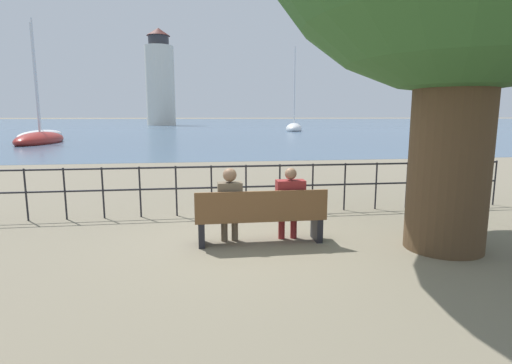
{
  "coord_description": "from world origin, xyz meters",
  "views": [
    {
      "loc": [
        -0.96,
        -6.28,
        2.06
      ],
      "look_at": [
        0.0,
        0.5,
        0.93
      ],
      "focal_mm": 28.0,
      "sensor_mm": 36.0,
      "label": 1
    }
  ],
  "objects_px": {
    "park_bench": "(261,217)",
    "seated_person_right": "(290,201)",
    "harbor_lighthouse": "(160,81)",
    "sailboat_1": "(41,134)",
    "sailboat_2": "(294,128)",
    "seated_person_left": "(230,202)",
    "sailboat_0": "(40,140)"
  },
  "relations": [
    {
      "from": "sailboat_2",
      "to": "harbor_lighthouse",
      "type": "distance_m",
      "value": 45.44
    },
    {
      "from": "sailboat_0",
      "to": "seated_person_left",
      "type": "bearing_deg",
      "value": -62.56
    },
    {
      "from": "sailboat_0",
      "to": "sailboat_1",
      "type": "height_order",
      "value": "sailboat_1"
    },
    {
      "from": "harbor_lighthouse",
      "to": "sailboat_2",
      "type": "bearing_deg",
      "value": -61.16
    },
    {
      "from": "seated_person_left",
      "to": "sailboat_2",
      "type": "bearing_deg",
      "value": 75.38
    },
    {
      "from": "sailboat_0",
      "to": "harbor_lighthouse",
      "type": "relative_size",
      "value": 0.44
    },
    {
      "from": "sailboat_2",
      "to": "sailboat_1",
      "type": "bearing_deg",
      "value": -139.88
    },
    {
      "from": "park_bench",
      "to": "sailboat_0",
      "type": "height_order",
      "value": "sailboat_0"
    },
    {
      "from": "park_bench",
      "to": "seated_person_right",
      "type": "xyz_separation_m",
      "value": [
        0.5,
        0.08,
        0.23
      ]
    },
    {
      "from": "seated_person_right",
      "to": "harbor_lighthouse",
      "type": "xyz_separation_m",
      "value": [
        -9.84,
        87.2,
        9.14
      ]
    },
    {
      "from": "seated_person_right",
      "to": "sailboat_0",
      "type": "distance_m",
      "value": 29.55
    },
    {
      "from": "sailboat_0",
      "to": "sailboat_2",
      "type": "distance_m",
      "value": 33.35
    },
    {
      "from": "sailboat_1",
      "to": "harbor_lighthouse",
      "type": "relative_size",
      "value": 0.54
    },
    {
      "from": "park_bench",
      "to": "seated_person_left",
      "type": "height_order",
      "value": "seated_person_left"
    },
    {
      "from": "seated_person_left",
      "to": "sailboat_0",
      "type": "relative_size",
      "value": 0.14
    },
    {
      "from": "sailboat_1",
      "to": "sailboat_2",
      "type": "bearing_deg",
      "value": 29.44
    },
    {
      "from": "park_bench",
      "to": "sailboat_1",
      "type": "bearing_deg",
      "value": 114.57
    },
    {
      "from": "seated_person_left",
      "to": "harbor_lighthouse",
      "type": "height_order",
      "value": "harbor_lighthouse"
    },
    {
      "from": "seated_person_right",
      "to": "harbor_lighthouse",
      "type": "relative_size",
      "value": 0.06
    },
    {
      "from": "seated_person_right",
      "to": "sailboat_0",
      "type": "relative_size",
      "value": 0.13
    },
    {
      "from": "seated_person_right",
      "to": "sailboat_0",
      "type": "height_order",
      "value": "sailboat_0"
    },
    {
      "from": "park_bench",
      "to": "harbor_lighthouse",
      "type": "bearing_deg",
      "value": 96.11
    },
    {
      "from": "park_bench",
      "to": "seated_person_right",
      "type": "height_order",
      "value": "seated_person_right"
    },
    {
      "from": "seated_person_left",
      "to": "seated_person_right",
      "type": "distance_m",
      "value": 0.99
    },
    {
      "from": "sailboat_2",
      "to": "harbor_lighthouse",
      "type": "bearing_deg",
      "value": 134.89
    },
    {
      "from": "sailboat_1",
      "to": "sailboat_2",
      "type": "distance_m",
      "value": 31.1
    },
    {
      "from": "seated_person_left",
      "to": "harbor_lighthouse",
      "type": "bearing_deg",
      "value": 95.8
    },
    {
      "from": "sailboat_1",
      "to": "sailboat_2",
      "type": "xyz_separation_m",
      "value": [
        28.4,
        12.68,
        0.09
      ]
    },
    {
      "from": "seated_person_left",
      "to": "sailboat_0",
      "type": "distance_m",
      "value": 29.11
    },
    {
      "from": "park_bench",
      "to": "seated_person_left",
      "type": "bearing_deg",
      "value": 170.8
    },
    {
      "from": "seated_person_right",
      "to": "sailboat_2",
      "type": "relative_size",
      "value": 0.1
    },
    {
      "from": "park_bench",
      "to": "harbor_lighthouse",
      "type": "height_order",
      "value": "harbor_lighthouse"
    }
  ]
}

